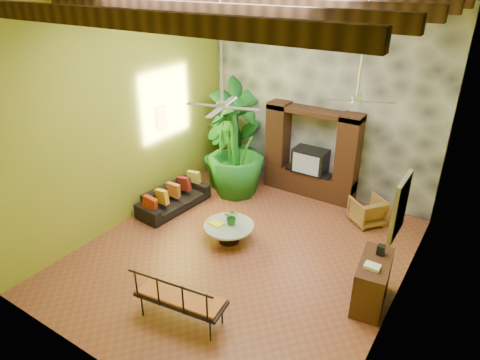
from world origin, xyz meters
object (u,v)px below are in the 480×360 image
Objects in this scene: tall_plant_a at (238,130)px; tall_plant_b at (219,152)px; ceiling_fan_back at (358,88)px; wicker_armchair at (367,211)px; sofa at (174,198)px; tall_plant_c at (236,148)px; ceiling_fan_front at (222,94)px; side_console at (372,282)px; entertainment_center at (311,159)px; iron_bench at (177,297)px; coffee_table at (229,231)px.

tall_plant_a is 0.82m from tall_plant_b.
ceiling_fan_back is 3.36m from wicker_armchair.
tall_plant_c is (0.83, 1.50, 1.00)m from sofa.
ceiling_fan_front is 3.57m from tall_plant_c.
tall_plant_b reaches higher than side_console.
ceiling_fan_front reaches higher than sofa.
entertainment_center is at bearing 86.76° from ceiling_fan_front.
tall_plant_a is at bearing 105.26° from iron_bench.
entertainment_center is 2.19× the size of side_console.
tall_plant_b is at bearing 146.87° from side_console.
coffee_table is at bearing 96.91° from iron_bench.
sofa is 1.97m from coffee_table.
side_console is at bearing -25.62° from tall_plant_b.
coffee_table is at bearing 168.46° from side_console.
entertainment_center is 1.27× the size of sofa.
iron_bench is (0.64, -2.41, 0.28)m from coffee_table.
iron_bench is (2.56, -2.85, 0.26)m from sofa.
entertainment_center is 1.91m from tall_plant_c.
tall_plant_b reaches higher than sofa.
entertainment_center is 2.39m from tall_plant_b.
entertainment_center is at bearing 122.26° from side_console.
ceiling_fan_back is 0.99× the size of sofa.
tall_plant_c is (-3.19, 0.91, -2.13)m from ceiling_fan_back.
tall_plant_c is (-1.59, -1.03, 0.30)m from entertainment_center.
entertainment_center is at bearing -70.68° from wicker_armchair.
ceiling_fan_back is at bearing -15.95° from tall_plant_c.
coffee_table is at bearing -50.58° from tall_plant_b.
iron_bench is at bearing -79.19° from ceiling_fan_front.
ceiling_fan_back reaches higher than coffee_table.
iron_bench reaches higher than wicker_armchair.
wicker_armchair is at bearing 63.27° from iron_bench.
ceiling_fan_back is at bearing 26.11° from coffee_table.
ceiling_fan_back is at bearing -15.94° from tall_plant_b.
entertainment_center is 4.30m from ceiling_fan_front.
sofa is (-4.01, -0.59, -3.13)m from ceiling_fan_back.
ceiling_fan_front reaches higher than entertainment_center.
coffee_table is at bearing -99.46° from entertainment_center.
tall_plant_a is 3.42m from coffee_table.
tall_plant_c is at bearing 118.91° from ceiling_fan_front.
ceiling_fan_front is 1.00× the size of ceiling_fan_back.
iron_bench is at bearing -62.21° from tall_plant_b.
entertainment_center is 1.29× the size of ceiling_fan_front.
tall_plant_b is at bearing -101.84° from tall_plant_a.
tall_plant_b is (-3.84, 1.10, -2.46)m from ceiling_fan_back.
coffee_table is (-2.25, -2.34, -0.06)m from wicker_armchair.
entertainment_center is 5.39m from iron_bench.
coffee_table is (1.74, -2.12, -0.69)m from tall_plant_b.
wicker_armchair is at bearing 46.10° from coffee_table.
tall_plant_a is (-2.10, -0.16, 0.41)m from entertainment_center.
sofa is at bearing -26.57° from wicker_armchair.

